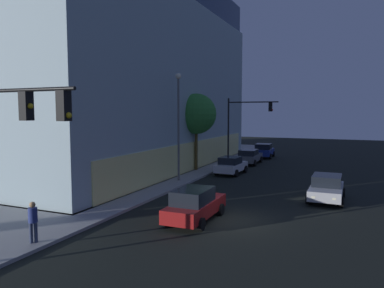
{
  "coord_description": "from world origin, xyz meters",
  "views": [
    {
      "loc": [
        -17.52,
        -5.39,
        5.51
      ],
      "look_at": [
        5.16,
        4.37,
        3.3
      ],
      "focal_mm": 34.62,
      "sensor_mm": 36.0,
      "label": 1
    }
  ],
  "objects_px": {
    "traffic_light_near_corner": "(10,136)",
    "street_lamp_sidewalk": "(178,114)",
    "sidewalk_tree": "(196,114)",
    "car_grey": "(249,156)",
    "modern_building": "(74,75)",
    "pedestrian_waiting": "(33,219)",
    "car_red": "(195,204)",
    "car_silver": "(327,188)",
    "car_white": "(231,165)",
    "traffic_light_far_corner": "(243,119)",
    "car_blue": "(264,151)"
  },
  "relations": [
    {
      "from": "traffic_light_near_corner",
      "to": "street_lamp_sidewalk",
      "type": "bearing_deg",
      "value": 6.82
    },
    {
      "from": "traffic_light_near_corner",
      "to": "street_lamp_sidewalk",
      "type": "distance_m",
      "value": 17.13
    },
    {
      "from": "sidewalk_tree",
      "to": "car_grey",
      "type": "relative_size",
      "value": 1.47
    },
    {
      "from": "modern_building",
      "to": "pedestrian_waiting",
      "type": "height_order",
      "value": "modern_building"
    },
    {
      "from": "pedestrian_waiting",
      "to": "car_red",
      "type": "distance_m",
      "value": 7.48
    },
    {
      "from": "traffic_light_near_corner",
      "to": "car_silver",
      "type": "distance_m",
      "value": 18.15
    },
    {
      "from": "pedestrian_waiting",
      "to": "car_white",
      "type": "distance_m",
      "value": 19.92
    },
    {
      "from": "car_white",
      "to": "car_grey",
      "type": "relative_size",
      "value": 0.87
    },
    {
      "from": "modern_building",
      "to": "traffic_light_far_corner",
      "type": "height_order",
      "value": "modern_building"
    },
    {
      "from": "traffic_light_far_corner",
      "to": "street_lamp_sidewalk",
      "type": "bearing_deg",
      "value": 170.4
    },
    {
      "from": "traffic_light_near_corner",
      "to": "car_white",
      "type": "xyz_separation_m",
      "value": [
        22.1,
        -0.62,
        -3.92
      ]
    },
    {
      "from": "car_silver",
      "to": "sidewalk_tree",
      "type": "bearing_deg",
      "value": 58.91
    },
    {
      "from": "sidewalk_tree",
      "to": "car_silver",
      "type": "bearing_deg",
      "value": -121.09
    },
    {
      "from": "car_white",
      "to": "traffic_light_near_corner",
      "type": "bearing_deg",
      "value": 178.4
    },
    {
      "from": "car_grey",
      "to": "sidewalk_tree",
      "type": "bearing_deg",
      "value": 153.29
    },
    {
      "from": "traffic_light_far_corner",
      "to": "car_red",
      "type": "xyz_separation_m",
      "value": [
        -20.33,
        -3.16,
        -3.82
      ]
    },
    {
      "from": "car_blue",
      "to": "car_red",
      "type": "bearing_deg",
      "value": -174.97
    },
    {
      "from": "sidewalk_tree",
      "to": "car_grey",
      "type": "xyz_separation_m",
      "value": [
        6.51,
        -3.28,
        -4.45
      ]
    },
    {
      "from": "street_lamp_sidewalk",
      "to": "car_grey",
      "type": "height_order",
      "value": "street_lamp_sidewalk"
    },
    {
      "from": "car_white",
      "to": "car_blue",
      "type": "bearing_deg",
      "value": -0.48
    },
    {
      "from": "traffic_light_far_corner",
      "to": "sidewalk_tree",
      "type": "relative_size",
      "value": 0.96
    },
    {
      "from": "car_red",
      "to": "pedestrian_waiting",
      "type": "bearing_deg",
      "value": 141.18
    },
    {
      "from": "car_red",
      "to": "car_white",
      "type": "distance_m",
      "value": 14.19
    },
    {
      "from": "street_lamp_sidewalk",
      "to": "car_silver",
      "type": "relative_size",
      "value": 1.94
    },
    {
      "from": "pedestrian_waiting",
      "to": "car_silver",
      "type": "distance_m",
      "value": 16.74
    },
    {
      "from": "traffic_light_near_corner",
      "to": "street_lamp_sidewalk",
      "type": "relative_size",
      "value": 0.79
    },
    {
      "from": "sidewalk_tree",
      "to": "traffic_light_far_corner",
      "type": "bearing_deg",
      "value": -24.06
    },
    {
      "from": "sidewalk_tree",
      "to": "street_lamp_sidewalk",
      "type": "bearing_deg",
      "value": -171.83
    },
    {
      "from": "car_white",
      "to": "street_lamp_sidewalk",
      "type": "bearing_deg",
      "value": 152.55
    },
    {
      "from": "traffic_light_near_corner",
      "to": "car_blue",
      "type": "distance_m",
      "value": 34.96
    },
    {
      "from": "modern_building",
      "to": "car_silver",
      "type": "relative_size",
      "value": 7.71
    },
    {
      "from": "car_white",
      "to": "traffic_light_far_corner",
      "type": "bearing_deg",
      "value": 6.39
    },
    {
      "from": "street_lamp_sidewalk",
      "to": "car_blue",
      "type": "relative_size",
      "value": 2.0
    },
    {
      "from": "car_silver",
      "to": "modern_building",
      "type": "bearing_deg",
      "value": 74.61
    },
    {
      "from": "modern_building",
      "to": "car_blue",
      "type": "distance_m",
      "value": 22.85
    },
    {
      "from": "traffic_light_far_corner",
      "to": "car_blue",
      "type": "height_order",
      "value": "traffic_light_far_corner"
    },
    {
      "from": "car_red",
      "to": "car_grey",
      "type": "xyz_separation_m",
      "value": [
        20.77,
        2.59,
        -0.05
      ]
    },
    {
      "from": "traffic_light_near_corner",
      "to": "car_white",
      "type": "bearing_deg",
      "value": -1.6
    },
    {
      "from": "sidewalk_tree",
      "to": "car_red",
      "type": "xyz_separation_m",
      "value": [
        -14.26,
        -5.87,
        -4.4
      ]
    },
    {
      "from": "traffic_light_far_corner",
      "to": "car_silver",
      "type": "xyz_separation_m",
      "value": [
        -13.11,
        -8.96,
        -3.87
      ]
    },
    {
      "from": "car_red",
      "to": "traffic_light_near_corner",
      "type": "bearing_deg",
      "value": 159.33
    },
    {
      "from": "car_blue",
      "to": "car_white",
      "type": "bearing_deg",
      "value": 179.52
    },
    {
      "from": "traffic_light_near_corner",
      "to": "car_red",
      "type": "height_order",
      "value": "traffic_light_near_corner"
    },
    {
      "from": "traffic_light_near_corner",
      "to": "car_silver",
      "type": "bearing_deg",
      "value": -30.01
    },
    {
      "from": "modern_building",
      "to": "car_silver",
      "type": "xyz_separation_m",
      "value": [
        -6.99,
        -25.4,
        -8.43
      ]
    },
    {
      "from": "traffic_light_far_corner",
      "to": "car_white",
      "type": "relative_size",
      "value": 1.63
    },
    {
      "from": "car_red",
      "to": "car_white",
      "type": "height_order",
      "value": "car_red"
    },
    {
      "from": "street_lamp_sidewalk",
      "to": "sidewalk_tree",
      "type": "xyz_separation_m",
      "value": [
        5.39,
        0.77,
        -0.05
      ]
    },
    {
      "from": "car_grey",
      "to": "car_blue",
      "type": "bearing_deg",
      "value": -2.47
    },
    {
      "from": "traffic_light_near_corner",
      "to": "pedestrian_waiting",
      "type": "distance_m",
      "value": 4.53
    }
  ]
}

